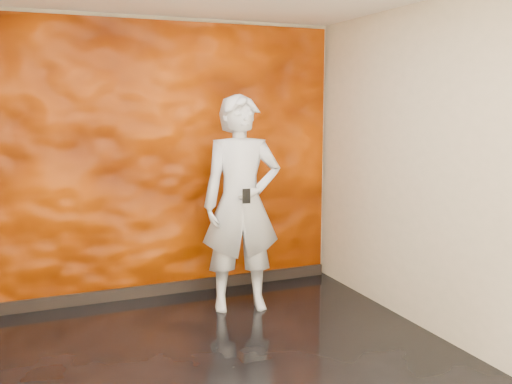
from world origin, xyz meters
name	(u,v)px	position (x,y,z in m)	size (l,w,h in m)	color
room	(210,185)	(0.00, 0.00, 1.40)	(4.02, 4.02, 2.81)	black
feature_wall	(149,162)	(0.00, 1.96, 1.38)	(3.90, 0.06, 2.75)	#C44600
baseboard	(154,290)	(0.00, 1.92, 0.06)	(3.90, 0.04, 0.12)	black
man	(241,204)	(0.71, 1.25, 1.02)	(0.74, 0.49, 2.04)	#ABB0BC
phone	(246,196)	(0.66, 0.99, 1.13)	(0.07, 0.01, 0.13)	black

